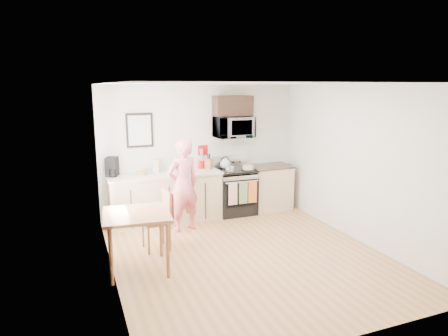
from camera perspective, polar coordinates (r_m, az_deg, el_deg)
name	(u,v)px	position (r m, az deg, el deg)	size (l,w,h in m)	color
floor	(247,254)	(6.35, 3.29, -12.23)	(4.60, 4.60, 0.00)	olive
back_wall	(200,150)	(8.05, -3.41, 2.57)	(4.00, 0.04, 2.60)	beige
front_wall	(348,220)	(4.04, 17.27, -7.15)	(4.00, 0.04, 2.60)	beige
left_wall	(109,185)	(5.44, -16.11, -2.29)	(0.04, 4.60, 2.60)	beige
right_wall	(357,163)	(7.00, 18.48, 0.62)	(0.04, 4.60, 2.60)	beige
ceiling	(249,84)	(5.81, 3.60, 11.95)	(4.00, 4.60, 0.04)	white
window	(105,156)	(6.17, -16.61, 1.67)	(0.06, 1.40, 1.50)	silver
cabinet_left	(166,199)	(7.75, -8.30, -4.34)	(2.10, 0.60, 0.90)	tan
countertop_left	(165,175)	(7.63, -8.40, -0.95)	(2.14, 0.64, 0.04)	beige
cabinet_right	(269,188)	(8.50, 6.51, -2.85)	(0.84, 0.60, 0.90)	tan
countertop_right	(270,166)	(8.40, 6.58, 0.25)	(0.88, 0.64, 0.04)	black
range	(235,192)	(8.15, 1.59, -3.51)	(0.76, 0.70, 1.16)	black
microwave	(233,127)	(8.00, 1.35, 5.85)	(0.76, 0.51, 0.42)	silver
upper_cabinet	(233,106)	(8.02, 1.24, 8.87)	(0.76, 0.35, 0.40)	black
wall_art	(140,130)	(7.69, -11.97, 5.29)	(0.50, 0.04, 0.65)	black
wall_trivet	(203,150)	(8.05, -3.04, 2.57)	(0.20, 0.02, 0.20)	#A40E0E
person	(183,185)	(7.13, -5.88, -2.46)	(0.61, 0.40, 1.67)	#B73246
dining_table	(137,220)	(5.72, -12.36, -7.22)	(0.90, 0.90, 0.84)	brown
chair	(164,211)	(6.45, -8.60, -6.13)	(0.47, 0.43, 0.95)	brown
knife_block	(209,164)	(7.95, -2.22, 0.60)	(0.10, 0.13, 0.21)	brown
utensil_crock	(201,161)	(8.01, -3.25, 1.06)	(0.13, 0.13, 0.40)	#A40E0E
fruit_bowl	(142,172)	(7.67, -11.66, -0.54)	(0.29, 0.29, 0.10)	silver
milk_carton	(156,166)	(7.70, -9.69, 0.27)	(0.10, 0.10, 0.26)	tan
coffee_maker	(112,167)	(7.59, -15.69, 0.10)	(0.27, 0.33, 0.35)	black
bread_bag	(176,171)	(7.55, -6.89, -0.50)	(0.28, 0.13, 0.10)	tan
cake	(248,168)	(7.98, 3.46, 0.06)	(0.27, 0.27, 0.09)	black
kettle	(225,163)	(8.04, 0.16, 0.65)	(0.20, 0.20, 0.26)	silver
pot	(230,169)	(7.84, 0.88, -0.10)	(0.19, 0.30, 0.09)	silver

